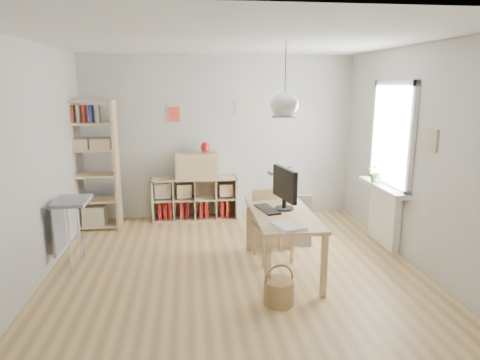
{
  "coord_description": "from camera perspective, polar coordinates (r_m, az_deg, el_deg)",
  "views": [
    {
      "loc": [
        -0.53,
        -4.9,
        2.22
      ],
      "look_at": [
        0.1,
        0.3,
        1.05
      ],
      "focal_mm": 32.0,
      "sensor_mm": 36.0,
      "label": 1
    }
  ],
  "objects": [
    {
      "name": "ground",
      "position": [
        5.4,
        -0.68,
        -11.66
      ],
      "size": [
        4.5,
        4.5,
        0.0
      ],
      "primitive_type": "plane",
      "color": "tan",
      "rests_on": "ground"
    },
    {
      "name": "room_shell",
      "position": [
        4.88,
        5.98,
        9.95
      ],
      "size": [
        4.5,
        4.5,
        4.5
      ],
      "color": "silver",
      "rests_on": "ground"
    },
    {
      "name": "window_unit",
      "position": [
        6.19,
        19.68,
        5.64
      ],
      "size": [
        0.07,
        1.16,
        1.46
      ],
      "color": "white",
      "rests_on": "ground"
    },
    {
      "name": "radiator",
      "position": [
        6.4,
        18.64,
        -4.62
      ],
      "size": [
        0.1,
        0.8,
        0.8
      ],
      "primitive_type": "cube",
      "color": "white",
      "rests_on": "ground"
    },
    {
      "name": "windowsill",
      "position": [
        6.27,
        18.5,
        -0.88
      ],
      "size": [
        0.22,
        1.2,
        0.06
      ],
      "primitive_type": "cube",
      "color": "white",
      "rests_on": "radiator"
    },
    {
      "name": "desk",
      "position": [
        5.12,
        5.64,
        -5.27
      ],
      "size": [
        0.7,
        1.5,
        0.75
      ],
      "color": "#E0C181",
      "rests_on": "ground"
    },
    {
      "name": "cube_shelf",
      "position": [
        7.24,
        -6.21,
        -2.88
      ],
      "size": [
        1.4,
        0.38,
        0.72
      ],
      "color": "tan",
      "rests_on": "ground"
    },
    {
      "name": "tall_bookshelf",
      "position": [
        6.96,
        -19.32,
        2.51
      ],
      "size": [
        0.8,
        0.38,
        2.0
      ],
      "color": "#E0C181",
      "rests_on": "ground"
    },
    {
      "name": "side_table",
      "position": [
        5.68,
        -22.07,
        -4.22
      ],
      "size": [
        0.4,
        0.55,
        0.85
      ],
      "color": "gray",
      "rests_on": "ground"
    },
    {
      "name": "chair",
      "position": [
        5.57,
        4.25,
        -5.34
      ],
      "size": [
        0.5,
        0.5,
        0.89
      ],
      "rotation": [
        0.0,
        0.0,
        0.16
      ],
      "color": "gray",
      "rests_on": "ground"
    },
    {
      "name": "wicker_basket",
      "position": [
        4.57,
        5.2,
        -14.53
      ],
      "size": [
        0.32,
        0.31,
        0.43
      ],
      "rotation": [
        0.0,
        0.0,
        0.2
      ],
      "color": "#997345",
      "rests_on": "ground"
    },
    {
      "name": "storage_chest",
      "position": [
        6.32,
        6.85,
        -6.11
      ],
      "size": [
        0.75,
        0.8,
        0.63
      ],
      "rotation": [
        0.0,
        0.0,
        -0.27
      ],
      "color": "beige",
      "rests_on": "ground"
    },
    {
      "name": "monitor",
      "position": [
        5.12,
        5.97,
        -0.85
      ],
      "size": [
        0.23,
        0.58,
        0.51
      ],
      "rotation": [
        0.0,
        0.0,
        0.21
      ],
      "color": "black",
      "rests_on": "desk"
    },
    {
      "name": "keyboard",
      "position": [
        5.14,
        3.66,
        -3.92
      ],
      "size": [
        0.26,
        0.47,
        0.02
      ],
      "primitive_type": "cube",
      "rotation": [
        0.0,
        0.0,
        0.23
      ],
      "color": "black",
      "rests_on": "desk"
    },
    {
      "name": "task_lamp",
      "position": [
        5.63,
        5.26,
        0.19
      ],
      "size": [
        0.37,
        0.14,
        0.39
      ],
      "color": "black",
      "rests_on": "desk"
    },
    {
      "name": "yarn_ball",
      "position": [
        5.53,
        6.28,
        -2.15
      ],
      "size": [
        0.14,
        0.14,
        0.14
      ],
      "primitive_type": "sphere",
      "color": "#4D0A1B",
      "rests_on": "desk"
    },
    {
      "name": "paper_tray",
      "position": [
        4.54,
        6.5,
        -6.14
      ],
      "size": [
        0.36,
        0.4,
        0.03
      ],
      "primitive_type": "cube",
      "rotation": [
        0.0,
        0.0,
        0.31
      ],
      "color": "white",
      "rests_on": "desk"
    },
    {
      "name": "drawer_chest",
      "position": [
        7.06,
        -5.77,
        1.93
      ],
      "size": [
        0.72,
        0.34,
        0.4
      ],
      "primitive_type": "cube",
      "rotation": [
        0.0,
        0.0,
        0.03
      ],
      "color": "tan",
      "rests_on": "cube_shelf"
    },
    {
      "name": "red_vase",
      "position": [
        7.02,
        -4.66,
        4.32
      ],
      "size": [
        0.16,
        0.16,
        0.19
      ],
      "primitive_type": "ellipsoid",
      "color": "maroon",
      "rests_on": "drawer_chest"
    },
    {
      "name": "potted_plant",
      "position": [
        6.37,
        17.81,
        1.06
      ],
      "size": [
        0.3,
        0.27,
        0.31
      ],
      "primitive_type": "imported",
      "rotation": [
        0.0,
        0.0,
        -0.11
      ],
      "color": "#33732B",
      "rests_on": "windowsill"
    }
  ]
}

